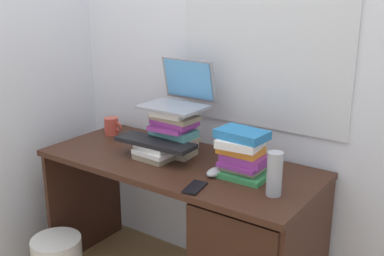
# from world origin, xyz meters

# --- Properties ---
(wall_back) EXTENTS (6.00, 0.06, 2.60)m
(wall_back) POSITION_xyz_m (0.00, 0.35, 1.30)
(wall_back) COLOR silver
(wall_back) RESTS_ON ground
(wall_left) EXTENTS (0.05, 6.00, 2.60)m
(wall_left) POSITION_xyz_m (-0.94, 0.00, 1.30)
(wall_left) COLOR silver
(wall_left) RESTS_ON ground
(desk) EXTENTS (1.41, 0.61, 0.73)m
(desk) POSITION_xyz_m (0.36, -0.02, 0.40)
(desk) COLOR #381E14
(desk) RESTS_ON ground
(book_stack_tall) EXTENTS (0.26, 0.20, 0.25)m
(book_stack_tall) POSITION_xyz_m (-0.07, 0.06, 0.85)
(book_stack_tall) COLOR gray
(book_stack_tall) RESTS_ON desk
(book_stack_keyboard_riser) EXTENTS (0.21, 0.18, 0.08)m
(book_stack_keyboard_riser) POSITION_xyz_m (-0.11, -0.03, 0.76)
(book_stack_keyboard_riser) COLOR gray
(book_stack_keyboard_riser) RESTS_ON desk
(book_stack_side) EXTENTS (0.25, 0.19, 0.22)m
(book_stack_side) POSITION_xyz_m (0.35, 0.02, 0.83)
(book_stack_side) COLOR #338C4C
(book_stack_side) RESTS_ON desk
(laptop) EXTENTS (0.31, 0.28, 0.23)m
(laptop) POSITION_xyz_m (-0.07, 0.12, 1.03)
(laptop) COLOR gray
(laptop) RESTS_ON book_stack_tall
(keyboard) EXTENTS (0.42, 0.15, 0.02)m
(keyboard) POSITION_xyz_m (-0.11, -0.04, 0.81)
(keyboard) COLOR black
(keyboard) RESTS_ON book_stack_keyboard_riser
(computer_mouse) EXTENTS (0.06, 0.10, 0.04)m
(computer_mouse) POSITION_xyz_m (0.25, -0.05, 0.75)
(computer_mouse) COLOR #A5A8AD
(computer_mouse) RESTS_ON desk
(mug) EXTENTS (0.12, 0.08, 0.10)m
(mug) POSITION_xyz_m (-0.57, 0.13, 0.78)
(mug) COLOR #B23F33
(mug) RESTS_ON desk
(water_bottle) EXTENTS (0.07, 0.07, 0.19)m
(water_bottle) POSITION_xyz_m (0.56, -0.09, 0.82)
(water_bottle) COLOR #999EA5
(water_bottle) RESTS_ON desk
(cell_phone) EXTENTS (0.09, 0.15, 0.01)m
(cell_phone) POSITION_xyz_m (0.26, -0.22, 0.73)
(cell_phone) COLOR black
(cell_phone) RESTS_ON desk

